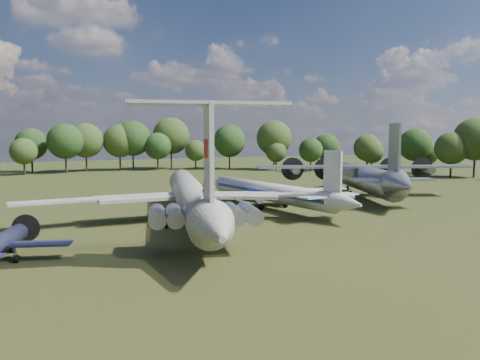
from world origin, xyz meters
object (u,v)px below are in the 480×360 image
tu104_jet (270,195)px  person_on_il62 (204,188)px  il62_airliner (191,203)px  an12_transport (364,182)px

tu104_jet → person_on_il62: size_ratio=24.28×
il62_airliner → tu104_jet: size_ratio=1.43×
il62_airliner → an12_transport: (35.81, 9.53, 0.08)m
il62_airliner → person_on_il62: size_ratio=34.60×
an12_transport → tu104_jet: bearing=-146.9°
tu104_jet → person_on_il62: person_on_il62 is taller
il62_airliner → tu104_jet: il62_airliner is taller
an12_transport → person_on_il62: person_on_il62 is taller
tu104_jet → an12_transport: an12_transport is taller
an12_transport → person_on_il62: bearing=-125.0°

